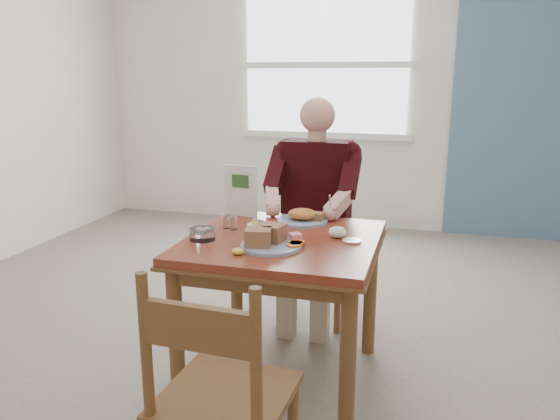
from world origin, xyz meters
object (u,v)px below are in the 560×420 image
(table, at_px, (283,260))
(diner, at_px, (314,195))
(chair_far, at_px, (317,243))
(far_plate, at_px, (304,217))
(near_plate, at_px, (269,239))
(chair_near, at_px, (220,401))

(table, xyz_separation_m, diner, (0.00, 0.71, 0.17))
(chair_far, bearing_deg, far_plate, -86.48)
(near_plate, height_order, far_plate, near_plate)
(diner, distance_m, near_plate, 0.86)
(chair_far, height_order, diner, diner)
(far_plate, bearing_deg, chair_far, 93.52)
(diner, xyz_separation_m, far_plate, (0.03, -0.40, -0.03))
(near_plate, bearing_deg, far_plate, 83.79)
(chair_far, relative_size, near_plate, 3.10)
(chair_near, xyz_separation_m, far_plate, (-0.03, 1.27, 0.30))
(far_plate, bearing_deg, table, -95.60)
(table, bearing_deg, diner, 90.00)
(table, xyz_separation_m, chair_near, (0.06, -0.96, -0.16))
(chair_far, xyz_separation_m, diner, (0.00, -0.09, 0.33))
(table, relative_size, diner, 0.66)
(chair_near, relative_size, near_plate, 3.10)
(chair_near, bearing_deg, far_plate, 91.23)
(table, distance_m, chair_near, 0.97)
(near_plate, bearing_deg, table, 82.58)
(diner, height_order, far_plate, diner)
(far_plate, bearing_deg, diner, 94.30)
(near_plate, bearing_deg, chair_near, -84.52)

